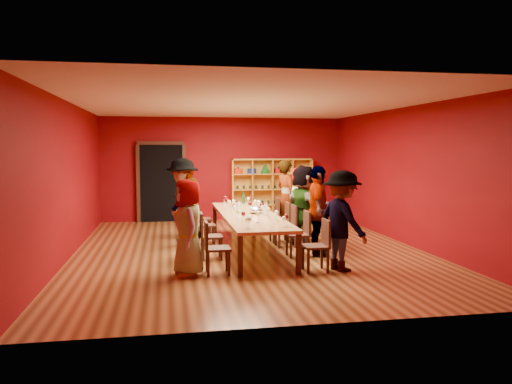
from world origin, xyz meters
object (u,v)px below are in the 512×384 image
chair_person_left_0 (213,245)px  person_right_0 (342,221)px  chair_person_left_4 (199,216)px  person_right_3 (301,204)px  person_left_0 (188,228)px  person_right_1 (318,211)px  chair_person_right_2 (289,224)px  person_right_2 (304,206)px  spittoon_bowl (256,210)px  shelving_unit (271,186)px  person_left_3 (183,202)px  chair_person_left_1 (207,233)px  person_left_1 (190,219)px  person_right_4 (286,197)px  chair_person_right_0 (320,242)px  chair_person_right_3 (283,220)px  tasting_table (248,216)px  person_left_4 (186,205)px  chair_person_right_4 (273,214)px  chair_person_right_1 (302,231)px  wine_bottle (243,199)px  chair_person_left_3 (202,222)px

chair_person_left_0 → person_right_0: (2.21, -0.11, 0.37)m
chair_person_left_4 → person_right_3: size_ratio=0.52×
chair_person_left_0 → person_left_0: bearing=180.0°
person_left_0 → person_right_1: person_right_1 is taller
chair_person_right_2 → person_right_3: bearing=53.9°
person_right_2 → spittoon_bowl: 1.08m
shelving_unit → person_left_3: bearing=-126.6°
chair_person_left_1 → person_left_1: size_ratio=0.58×
chair_person_left_4 → person_right_2: bearing=-35.0°
person_left_1 → person_right_2: 2.62m
chair_person_left_0 → person_right_4: person_right_4 is taller
chair_person_right_0 → chair_person_right_3: (0.00, 2.75, 0.00)m
tasting_table → chair_person_left_0: bearing=-115.7°
person_right_1 → person_right_3: person_right_1 is taller
chair_person_right_2 → person_right_3: (0.41, 0.57, 0.35)m
person_left_4 → person_right_2: person_right_2 is taller
chair_person_right_0 → person_right_4: person_right_4 is taller
chair_person_right_0 → person_left_1: bearing=149.4°
chair_person_left_0 → chair_person_right_3: size_ratio=1.00×
tasting_table → chair_person_right_4: bearing=63.5°
person_right_4 → shelving_unit: bearing=-23.9°
chair_person_right_3 → chair_person_right_1: bearing=-90.0°
person_right_0 → person_left_0: bearing=67.9°
chair_person_left_0 → person_right_3: person_right_3 is taller
person_right_4 → person_right_0: bearing=160.6°
person_left_0 → wine_bottle: size_ratio=5.31×
chair_person_left_3 → wine_bottle: 1.69m
chair_person_right_4 → chair_person_right_3: bearing=-90.0°
tasting_table → person_right_1: bearing=-33.7°
person_left_0 → chair_person_right_2: (2.22, 2.07, -0.30)m
wine_bottle → person_right_4: bearing=-4.4°
person_left_3 → person_right_4: size_ratio=1.05×
chair_person_right_3 → spittoon_bowl: spittoon_bowl is taller
person_left_1 → person_right_4: size_ratio=0.85×
person_left_0 → chair_person_left_1: size_ratio=1.79×
person_left_0 → person_right_4: (2.55, 3.71, 0.11)m
chair_person_left_1 → chair_person_right_4: size_ratio=1.00×
chair_person_right_2 → chair_person_right_4: 1.64m
shelving_unit → person_right_1: 5.14m
person_left_4 → spittoon_bowl: (1.37, -1.64, 0.05)m
chair_person_left_1 → chair_person_right_1: (1.82, -0.09, 0.00)m
person_left_3 → chair_person_right_2: 2.32m
chair_person_left_4 → spittoon_bowl: (1.07, -1.64, 0.32)m
person_left_3 → person_left_4: size_ratio=1.23×
chair_person_left_3 → chair_person_right_1: same height
chair_person_right_4 → spittoon_bowl: bearing=-112.8°
person_left_1 → chair_person_right_1: 2.15m
chair_person_left_0 → chair_person_right_2: size_ratio=1.00×
person_left_1 → person_left_4: 2.42m
person_right_3 → person_right_4: (-0.08, 1.07, 0.06)m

